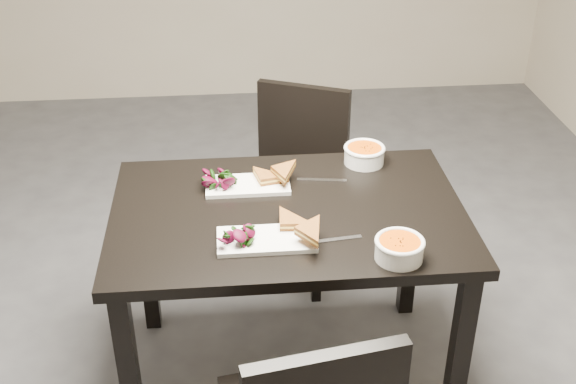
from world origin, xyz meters
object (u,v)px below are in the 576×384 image
object	(u,v)px
plate_far	(248,185)
soup_bowl_near	(399,248)
table	(288,234)
chair_far	(296,171)
soup_bowl_far	(364,154)
plate_near	(266,240)

from	to	relation	value
plate_far	soup_bowl_near	bearing A→B (deg)	-47.36
table	chair_far	distance (m)	0.78
soup_bowl_near	plate_far	distance (m)	0.65
table	soup_bowl_far	size ratio (longest dim) A/B	7.68
plate_near	plate_far	distance (m)	0.35
table	plate_far	size ratio (longest dim) A/B	4.02
soup_bowl_near	plate_far	xyz separation A→B (m)	(-0.44, 0.48, -0.03)
table	plate_near	distance (m)	0.23
soup_bowl_near	soup_bowl_far	world-z (taller)	soup_bowl_far
soup_bowl_far	soup_bowl_near	bearing A→B (deg)	-90.55
chair_far	plate_near	distance (m)	0.99
soup_bowl_near	plate_far	size ratio (longest dim) A/B	0.51
table	plate_far	xyz separation A→B (m)	(-0.13, 0.17, 0.11)
soup_bowl_near	soup_bowl_far	xyz separation A→B (m)	(0.01, 0.62, 0.00)
soup_bowl_far	table	bearing A→B (deg)	-135.61
table	chair_far	xyz separation A→B (m)	(0.10, 0.75, -0.17)
table	chair_far	bearing A→B (deg)	82.24
chair_far	table	bearing A→B (deg)	-74.29
table	soup_bowl_near	xyz separation A→B (m)	(0.31, -0.31, 0.14)
chair_far	soup_bowl_near	size ratio (longest dim) A/B	5.54
soup_bowl_near	plate_far	bearing A→B (deg)	132.64
chair_far	soup_bowl_near	bearing A→B (deg)	-55.39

